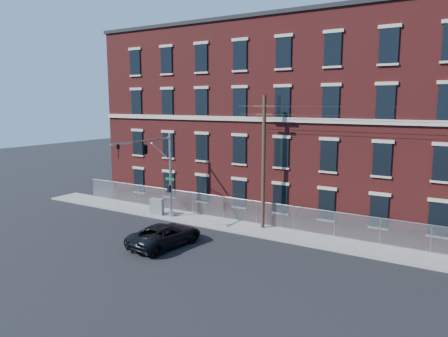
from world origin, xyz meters
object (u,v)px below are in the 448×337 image
at_px(utility_cabinet, 157,207).
at_px(pickup_truck, 165,235).
at_px(utility_pole_near, 264,160).
at_px(traffic_signal_mast, 151,157).

bearing_deg(utility_cabinet, pickup_truck, -61.06).
bearing_deg(pickup_truck, utility_pole_near, -113.55).
distance_m(traffic_signal_mast, pickup_truck, 7.08).
xyz_separation_m(traffic_signal_mast, utility_pole_near, (8.00, 3.42, -0.05)).
xyz_separation_m(utility_pole_near, utility_cabinet, (-9.31, -1.40, -4.52)).
relative_size(utility_pole_near, utility_cabinet, 7.19).
bearing_deg(utility_pole_near, utility_cabinet, -171.45).
bearing_deg(traffic_signal_mast, utility_cabinet, 123.02).
height_order(traffic_signal_mast, utility_cabinet, traffic_signal_mast).
height_order(traffic_signal_mast, utility_pole_near, utility_pole_near).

